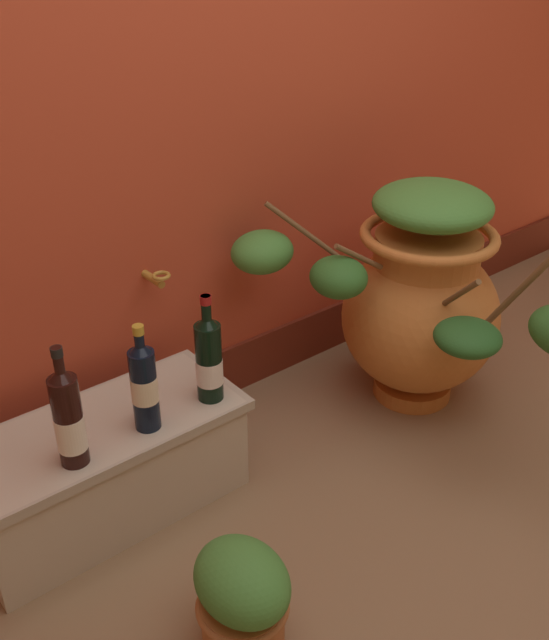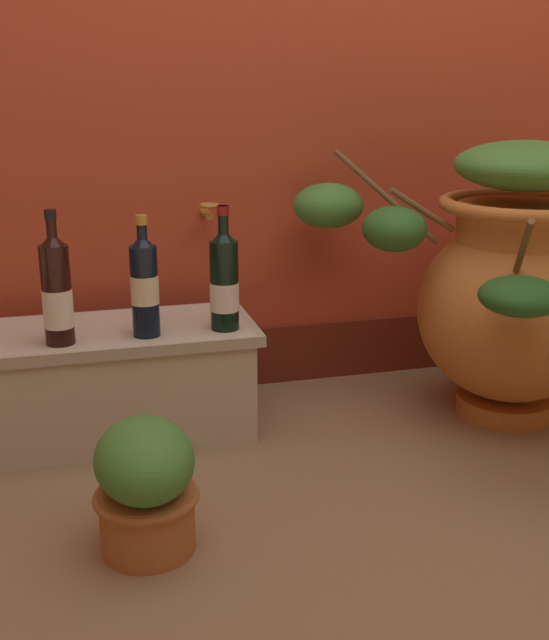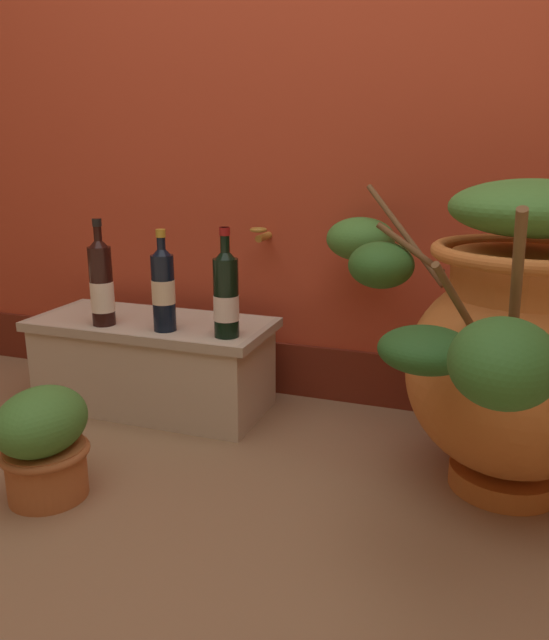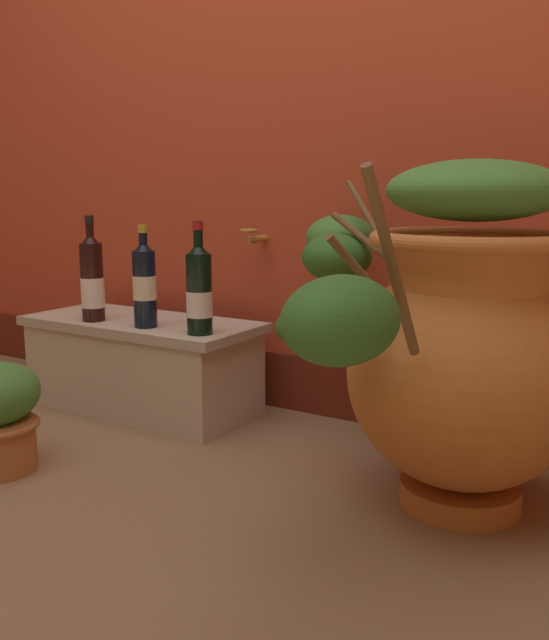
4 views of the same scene
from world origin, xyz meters
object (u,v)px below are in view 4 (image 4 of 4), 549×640
(wine_bottle_left, at_px, (145,282))
(wine_bottle_middle, at_px, (92,279))
(terracotta_urn, at_px, (456,340))
(wine_bottle_right, at_px, (199,289))

(wine_bottle_left, height_order, wine_bottle_middle, wine_bottle_middle)
(terracotta_urn, height_order, wine_bottle_left, terracotta_urn)
(wine_bottle_left, bearing_deg, terracotta_urn, -4.98)
(terracotta_urn, height_order, wine_bottle_middle, terracotta_urn)
(terracotta_urn, xyz_separation_m, wine_bottle_right, (-0.79, 0.09, 0.05))
(wine_bottle_middle, relative_size, wine_bottle_right, 1.03)
(wine_bottle_middle, bearing_deg, wine_bottle_right, 1.74)
(terracotta_urn, relative_size, wine_bottle_left, 3.30)
(wine_bottle_left, relative_size, wine_bottle_right, 0.96)
(wine_bottle_left, distance_m, wine_bottle_right, 0.21)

